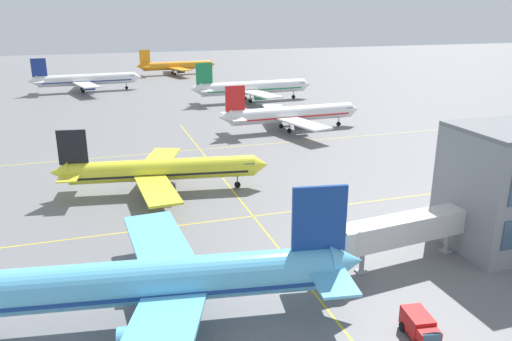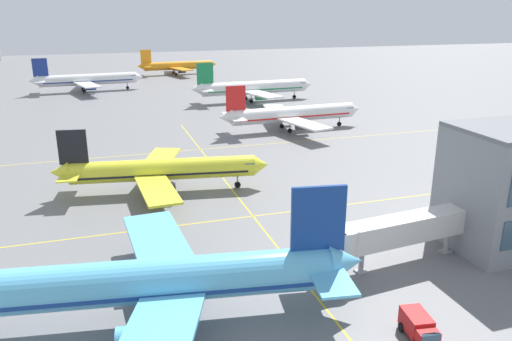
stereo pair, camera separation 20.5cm
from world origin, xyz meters
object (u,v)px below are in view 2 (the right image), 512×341
object	(u,v)px
airliner_third_row	(291,114)
jet_bridge	(390,232)
service_truck_red_van	(419,327)
airliner_distant_taxiway	(177,66)
airliner_far_left_stand	(253,88)
airliner_front_gate	(150,282)
airliner_second_row	(161,170)
airliner_far_right_stand	(87,80)

from	to	relation	value
airliner_third_row	jet_bridge	distance (m)	64.19
airliner_third_row	service_truck_red_van	distance (m)	76.83
airliner_distant_taxiway	jet_bridge	distance (m)	170.82
airliner_third_row	airliner_distant_taxiway	xyz separation A→B (m)	(-8.64, 107.97, -0.11)
airliner_third_row	service_truck_red_van	size ratio (longest dim) A/B	7.98
airliner_far_left_stand	service_truck_red_van	world-z (taller)	airliner_far_left_stand
airliner_front_gate	airliner_second_row	distance (m)	34.17
airliner_front_gate	airliner_far_right_stand	bearing A→B (deg)	92.31
airliner_front_gate	jet_bridge	bearing A→B (deg)	6.32
airliner_third_row	service_truck_red_van	bearing A→B (deg)	-103.28
airliner_front_gate	jet_bridge	size ratio (longest dim) A/B	2.05
airliner_front_gate	jet_bridge	xyz separation A→B (m)	(25.50, 2.83, -0.09)
airliner_far_left_stand	airliner_far_right_stand	bearing A→B (deg)	143.94
airliner_front_gate	airliner_third_row	bearing A→B (deg)	59.37
airliner_third_row	airliner_far_right_stand	size ratio (longest dim) A/B	0.95
airliner_third_row	airliner_far_right_stand	distance (m)	84.93
airliner_distant_taxiway	jet_bridge	world-z (taller)	airliner_distant_taxiway
airliner_far_left_stand	service_truck_red_van	bearing A→B (deg)	-100.18
airliner_third_row	airliner_second_row	bearing A→B (deg)	-136.49
airliner_front_gate	airliner_third_row	world-z (taller)	airliner_front_gate
airliner_far_left_stand	jet_bridge	distance (m)	102.20
service_truck_red_van	jet_bridge	xyz separation A→B (m)	(4.29, 11.95, 2.88)
airliner_second_row	jet_bridge	xyz separation A→B (m)	(20.23, -30.92, 0.60)
airliner_distant_taxiway	jet_bridge	size ratio (longest dim) A/B	1.77
airliner_third_row	airliner_far_left_stand	xyz separation A→B (m)	(2.63, 38.15, 0.35)
airliner_second_row	airliner_distant_taxiway	xyz separation A→B (m)	(24.93, 139.83, 0.11)
airliner_second_row	airliner_far_left_stand	bearing A→B (deg)	62.66
airliner_front_gate	airliner_second_row	size ratio (longest dim) A/B	1.20
airliner_front_gate	service_truck_red_van	distance (m)	23.28
airliner_far_left_stand	airliner_distant_taxiway	distance (m)	70.72
service_truck_red_van	airliner_distant_taxiway	bearing A→B (deg)	87.18
airliner_front_gate	airliner_third_row	distance (m)	76.25
airliner_front_gate	airliner_far_left_stand	distance (m)	111.75
airliner_far_left_stand	jet_bridge	size ratio (longest dim) A/B	2.00
airliner_front_gate	airliner_distant_taxiway	bearing A→B (deg)	80.13
airliner_third_row	jet_bridge	bearing A→B (deg)	-102.00
airliner_third_row	airliner_distant_taxiway	world-z (taller)	airliner_third_row
airliner_second_row	jet_bridge	world-z (taller)	airliner_second_row
airliner_far_left_stand	airliner_distant_taxiway	xyz separation A→B (m)	(-11.27, 69.82, -0.46)
airliner_far_right_stand	airliner_distant_taxiway	bearing A→B (deg)	44.85
airliner_far_left_stand	airliner_far_right_stand	xyz separation A→B (m)	(-47.03, 34.25, -0.16)
airliner_second_row	airliner_third_row	xyz separation A→B (m)	(33.57, 31.86, 0.23)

